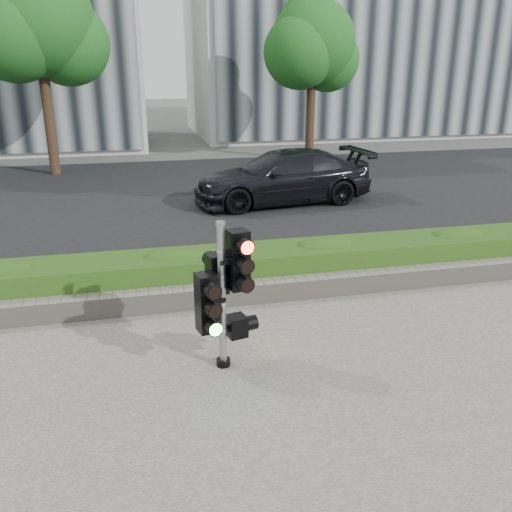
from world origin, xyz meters
name	(u,v)px	position (x,y,z in m)	size (l,w,h in m)	color
ground	(282,359)	(0.00, 0.00, 0.00)	(120.00, 120.00, 0.00)	#51514C
sidewalk	(355,492)	(0.00, -2.50, 0.01)	(16.00, 11.00, 0.03)	#9E9389
road	(194,195)	(0.00, 10.00, 0.01)	(60.00, 13.00, 0.02)	black
curb	(237,273)	(0.00, 3.15, 0.06)	(60.00, 0.25, 0.12)	gray
stone_wall	(252,292)	(0.00, 1.90, 0.20)	(12.00, 0.32, 0.34)	gray
hedge	(244,269)	(0.00, 2.55, 0.37)	(12.00, 1.00, 0.68)	#497F27
building_right	(352,23)	(11.00, 25.00, 6.00)	(18.00, 10.00, 12.00)	#B7B7B2
tree_left	(37,24)	(-4.52, 14.56, 5.04)	(4.61, 4.03, 7.34)	black
tree_right	(312,45)	(5.48, 15.55, 4.48)	(4.10, 3.58, 6.53)	black
traffic_signal	(223,288)	(-0.79, 0.01, 1.12)	(0.71, 0.59, 1.97)	black
car_dark	(282,177)	(2.37, 8.49, 0.76)	(2.07, 5.09, 1.48)	black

